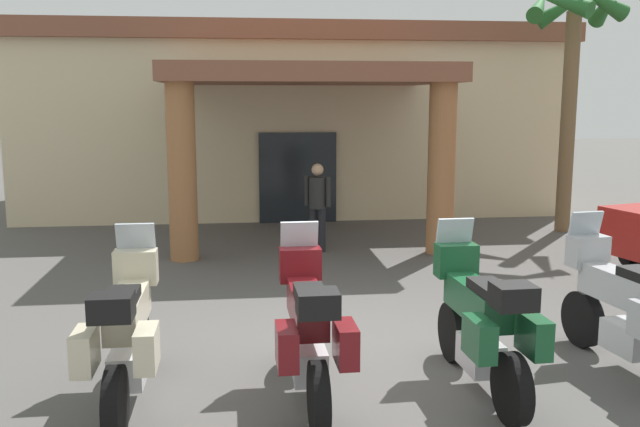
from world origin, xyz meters
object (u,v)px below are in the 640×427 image
(motorcycle_green, at_px, (482,323))
(pedestrian, at_px, (318,201))
(motel_building, at_px, (288,118))
(motorcycle_maroon, at_px, (309,330))
(motorcycle_silver, at_px, (631,308))
(palm_tree_near_portico, at_px, (572,45))
(motorcycle_cream, at_px, (127,333))

(motorcycle_green, height_order, pedestrian, pedestrian)
(motel_building, relative_size, motorcycle_green, 6.17)
(motorcycle_maroon, xyz_separation_m, motorcycle_silver, (3.45, 0.32, 0.00))
(pedestrian, xyz_separation_m, palm_tree_near_portico, (5.53, 1.47, 3.02))
(motorcycle_green, bearing_deg, motorcycle_cream, 86.50)
(motel_building, distance_m, motorcycle_maroon, 12.80)
(motorcycle_green, bearing_deg, motorcycle_maroon, 88.13)
(motorcycle_green, distance_m, palm_tree_near_portico, 9.74)
(motorcycle_green, distance_m, pedestrian, 6.58)
(motel_building, xyz_separation_m, palm_tree_near_portico, (5.72, -4.68, 1.64))
(motel_building, height_order, motorcycle_cream, motel_building)
(palm_tree_near_portico, bearing_deg, motorcycle_green, -119.67)
(motel_building, xyz_separation_m, motorcycle_silver, (2.90, -12.35, -1.66))
(motorcycle_maroon, bearing_deg, palm_tree_near_portico, -39.66)
(motel_building, xyz_separation_m, motorcycle_cream, (-2.27, -12.61, -1.66))
(motorcycle_maroon, height_order, motorcycle_green, same)
(motorcycle_green, distance_m, motorcycle_silver, 1.75)
(motorcycle_green, relative_size, palm_tree_near_portico, 0.41)
(motorcycle_cream, relative_size, motorcycle_maroon, 1.00)
(motorcycle_silver, bearing_deg, motorcycle_green, 91.35)
(motorcycle_maroon, bearing_deg, motorcycle_silver, -86.23)
(motorcycle_maroon, bearing_deg, motel_building, -4.05)
(pedestrian, bearing_deg, motel_building, 31.23)
(motel_building, bearing_deg, motorcycle_silver, -77.63)
(motorcycle_maroon, relative_size, motorcycle_green, 1.00)
(motorcycle_cream, distance_m, motorcycle_silver, 5.17)
(motorcycle_cream, bearing_deg, motorcycle_silver, -88.35)
(motorcycle_cream, bearing_deg, motel_building, -11.34)
(motorcycle_maroon, bearing_deg, pedestrian, -8.03)
(motorcycle_cream, height_order, motorcycle_maroon, same)
(motorcycle_green, bearing_deg, motel_building, 2.54)
(motorcycle_maroon, xyz_separation_m, palm_tree_near_portico, (6.26, 7.99, 3.29))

